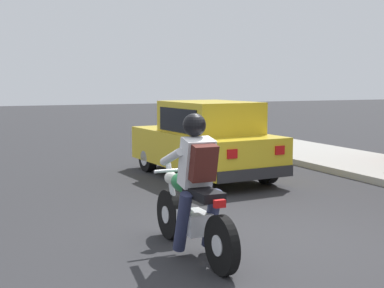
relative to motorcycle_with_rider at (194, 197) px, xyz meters
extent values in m
plane|color=#2B2B2D|center=(1.00, -0.04, -0.68)|extent=(80.00, 80.00, 0.00)
cylinder|color=black|center=(-0.01, 0.72, -0.37)|extent=(0.11, 0.62, 0.62)
cylinder|color=silver|center=(-0.01, 0.72, -0.37)|extent=(0.12, 0.22, 0.22)
cylinder|color=black|center=(0.01, -0.68, -0.37)|extent=(0.11, 0.62, 0.62)
cylinder|color=silver|center=(0.01, -0.68, -0.37)|extent=(0.12, 0.22, 0.22)
cube|color=silver|center=(0.00, -0.03, -0.29)|extent=(0.28, 0.40, 0.24)
ellipsoid|color=#196B33|center=(0.00, 0.22, 0.12)|extent=(0.31, 0.52, 0.24)
cube|color=black|center=(0.00, -0.26, 0.08)|extent=(0.27, 0.56, 0.10)
cylinder|color=silver|center=(-0.01, 0.62, -0.05)|extent=(0.07, 0.33, 0.68)
cylinder|color=silver|center=(-0.01, 0.50, 0.23)|extent=(0.56, 0.05, 0.04)
sphere|color=silver|center=(-0.01, 0.67, 0.11)|extent=(0.16, 0.16, 0.16)
cylinder|color=silver|center=(0.16, -0.43, -0.39)|extent=(0.09, 0.55, 0.08)
cube|color=red|center=(0.01, -0.63, 0.05)|extent=(0.12, 0.06, 0.08)
cylinder|color=#282D4C|center=(-0.18, -0.10, -0.25)|extent=(0.14, 0.35, 0.71)
cylinder|color=#282D4C|center=(0.18, -0.10, -0.25)|extent=(0.14, 0.35, 0.71)
cube|color=silver|center=(0.00, -0.08, 0.40)|extent=(0.34, 0.33, 0.57)
cylinder|color=silver|center=(-0.20, 0.16, 0.44)|extent=(0.10, 0.52, 0.26)
cylinder|color=silver|center=(0.20, 0.16, 0.44)|extent=(0.10, 0.52, 0.26)
sphere|color=black|center=(0.00, -0.02, 0.81)|extent=(0.26, 0.26, 0.26)
cube|color=#4C1E19|center=(0.00, -0.24, 0.42)|extent=(0.28, 0.24, 0.42)
cylinder|color=black|center=(1.41, 5.61, -0.38)|extent=(0.23, 0.61, 0.60)
cylinder|color=silver|center=(1.41, 5.61, -0.38)|extent=(0.23, 0.35, 0.33)
cylinder|color=black|center=(2.85, 5.72, -0.38)|extent=(0.23, 0.61, 0.60)
cylinder|color=silver|center=(2.85, 5.72, -0.38)|extent=(0.23, 0.35, 0.33)
cylinder|color=black|center=(1.61, 3.21, -0.38)|extent=(0.23, 0.61, 0.60)
cylinder|color=silver|center=(1.61, 3.21, -0.38)|extent=(0.23, 0.35, 0.33)
cylinder|color=black|center=(3.05, 3.33, -0.38)|extent=(0.23, 0.61, 0.60)
cylinder|color=silver|center=(3.05, 3.33, -0.38)|extent=(0.23, 0.35, 0.33)
cube|color=gold|center=(2.23, 4.47, -0.08)|extent=(1.94, 3.82, 0.70)
cube|color=gold|center=(2.25, 4.22, 0.56)|extent=(1.59, 2.01, 0.66)
cube|color=black|center=(2.18, 5.09, 0.51)|extent=(1.35, 0.46, 0.51)
cube|color=black|center=(1.53, 4.16, 0.54)|extent=(0.15, 1.52, 0.46)
cube|color=black|center=(2.97, 4.28, 0.54)|extent=(0.15, 1.52, 0.46)
cube|color=silver|center=(1.57, 6.28, 0.04)|extent=(0.24, 0.06, 0.14)
cube|color=red|center=(1.88, 2.57, 0.06)|extent=(0.20, 0.06, 0.16)
cube|color=silver|center=(2.59, 6.36, 0.04)|extent=(0.24, 0.06, 0.14)
cube|color=red|center=(2.89, 2.66, 0.06)|extent=(0.20, 0.06, 0.16)
cube|color=#28282B|center=(2.08, 6.29, -0.33)|extent=(1.61, 0.25, 0.20)
cube|color=#28282B|center=(2.38, 2.65, -0.33)|extent=(1.61, 0.25, 0.20)
camera|label=1|loc=(-2.42, -5.38, 1.29)|focal=50.00mm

